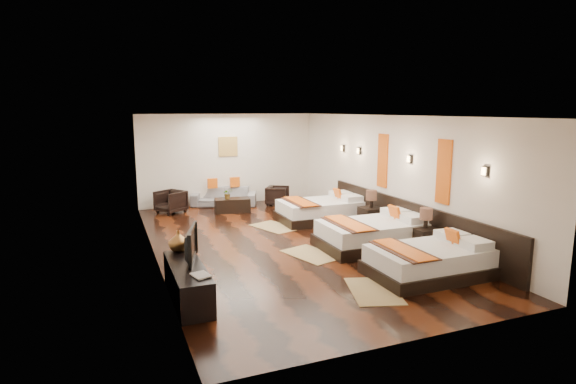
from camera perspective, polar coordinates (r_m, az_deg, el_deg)
name	(u,v)px	position (r m, az deg, el deg)	size (l,w,h in m)	color
floor	(283,243)	(10.37, -0.63, -6.28)	(5.50, 9.50, 0.01)	black
ceiling	(283,116)	(9.94, -0.66, 9.39)	(5.50, 9.50, 0.01)	white
back_wall	(228,159)	(14.56, -7.39, 4.03)	(5.50, 0.01, 2.80)	silver
left_wall	(152,189)	(9.44, -16.42, 0.39)	(0.01, 9.50, 2.80)	silver
right_wall	(390,174)	(11.33, 12.46, 2.14)	(0.01, 9.50, 2.80)	silver
headboard_panel	(407,220)	(10.84, 14.46, -3.41)	(0.08, 6.60, 0.90)	black
bed_near	(430,261)	(8.69, 17.13, -8.09)	(2.14, 1.34, 0.81)	black
bed_mid	(374,234)	(10.13, 10.56, -5.08)	(2.30, 1.44, 0.88)	black
bed_far	(321,210)	(12.34, 4.12, -2.24)	(2.21, 1.39, 0.84)	black
nightstand_a	(425,238)	(9.95, 16.53, -5.40)	(0.48, 0.48, 0.96)	black
nightstand_b	(371,216)	(11.61, 10.17, -2.89)	(0.50, 0.50, 0.98)	black
jute_mat_near	(374,291)	(7.86, 10.52, -11.90)	(0.75, 1.20, 0.01)	#9E8350
jute_mat_mid	(312,254)	(9.56, 2.92, -7.68)	(0.75, 1.20, 0.01)	#9E8350
jute_mat_far	(275,227)	(11.71, -1.66, -4.33)	(0.75, 1.20, 0.01)	#9E8350
tv_console	(188,283)	(7.50, -12.28, -10.86)	(0.50, 1.80, 0.55)	black
tv	(187,244)	(7.57, -12.38, -6.30)	(0.94, 0.12, 0.54)	black
book	(194,277)	(6.87, -11.57, -10.23)	(0.23, 0.31, 0.03)	black
figurine	(178,241)	(8.12, -13.37, -5.88)	(0.34, 0.34, 0.36)	brown
sofa	(224,197)	(14.38, -7.89, -0.56)	(1.95, 0.76, 0.57)	slate
armchair_left	(171,202)	(13.65, -14.27, -1.17)	(0.70, 0.72, 0.65)	black
armchair_right	(277,196)	(14.32, -1.31, -0.45)	(0.64, 0.65, 0.59)	black
coffee_table	(232,205)	(13.47, -6.89, -1.62)	(1.00, 0.50, 0.40)	black
table_plant	(228,194)	(13.36, -7.47, -0.20)	(0.27, 0.23, 0.30)	#24531B
orange_panel_a	(444,172)	(9.78, 18.66, 2.38)	(0.04, 0.40, 1.30)	#D86014
orange_panel_b	(383,161)	(11.53, 11.60, 3.81)	(0.04, 0.40, 1.30)	#D86014
sconce_near	(485,171)	(8.94, 23.13, 2.38)	(0.07, 0.12, 0.18)	black
sconce_mid	(410,159)	(10.60, 14.77, 3.96)	(0.07, 0.12, 0.18)	black
sconce_far	(359,151)	(12.43, 8.74, 5.04)	(0.07, 0.12, 0.18)	black
sconce_lounge	(343,148)	(13.21, 6.77, 5.39)	(0.07, 0.12, 0.18)	black
gold_artwork	(228,146)	(14.50, -7.41, 5.59)	(0.60, 0.04, 0.60)	#AD873F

